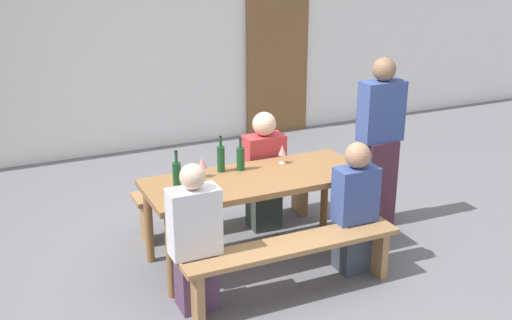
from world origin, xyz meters
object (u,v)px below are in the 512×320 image
wine_bottle_1 (221,158)px  seated_guest_far_0 (264,173)px  wooden_door (277,58)px  seated_guest_near_0 (195,242)px  bench_far (227,193)px  wine_glass_1 (190,181)px  bench_near (292,255)px  wine_bottle_0 (241,158)px  tasting_table (256,187)px  wine_glass_2 (202,163)px  wine_bottle_2 (177,177)px  seated_guest_near_1 (355,210)px  wine_glass_0 (282,151)px  standing_host (379,146)px

wine_bottle_1 → seated_guest_far_0: (0.54, 0.28, -0.32)m
wooden_door → seated_guest_near_0: size_ratio=1.83×
bench_far → wine_glass_1: 1.16m
bench_near → seated_guest_far_0: seated_guest_far_0 is taller
wine_bottle_0 → wine_bottle_1: 0.17m
tasting_table → bench_near: tasting_table is taller
wine_glass_1 → wine_glass_2: 0.41m
bench_far → wine_bottle_2: (-0.70, -0.71, 0.53)m
wine_bottle_1 → seated_guest_near_1: size_ratio=0.28×
bench_near → seated_guest_near_1: (0.65, 0.15, 0.19)m
bench_far → wine_glass_2: wine_glass_2 is taller
bench_near → wine_glass_0: wine_glass_0 is taller
bench_near → wine_bottle_2: bearing=138.1°
wine_glass_0 → seated_guest_near_0: bearing=-146.0°
seated_guest_near_0 → standing_host: bearing=-72.2°
tasting_table → seated_guest_near_1: 0.84m
seated_guest_far_0 → wine_bottle_1: bearing=-62.6°
wine_bottle_0 → wine_glass_2: (-0.36, -0.02, 0.01)m
tasting_table → bench_far: size_ratio=1.06×
wine_glass_1 → wine_glass_2: (0.22, 0.34, 0.00)m
seated_guest_near_1 → standing_host: bearing=-45.7°
wine_glass_0 → wine_glass_2: 0.76m
wine_bottle_0 → standing_host: size_ratio=0.18×
wooden_door → wine_glass_1: size_ratio=11.88×
bench_far → wine_bottle_1: size_ratio=5.60×
bench_far → wine_bottle_1: (-0.22, -0.43, 0.52)m
seated_guest_near_0 → seated_guest_far_0: 1.47m
tasting_table → standing_host: 1.34m
wine_glass_0 → seated_guest_near_0: seated_guest_near_0 is taller
wine_glass_0 → seated_guest_far_0: seated_guest_far_0 is taller
seated_guest_near_0 → wine_bottle_0: bearing=-43.0°
wine_glass_2 → tasting_table: bearing=-24.2°
bench_near → wine_glass_2: bearing=115.5°
wine_bottle_0 → wine_glass_2: bearing=-176.2°
wine_bottle_2 → wine_glass_0: 1.07m
seated_guest_far_0 → wooden_door: bearing=151.4°
wooden_door → wine_glass_0: 3.35m
seated_guest_far_0 → standing_host: standing_host is taller
wine_glass_1 → standing_host: bearing=8.6°
wine_bottle_1 → wine_glass_1: bearing=-136.0°
wine_glass_0 → tasting_table: bearing=-149.5°
tasting_table → wine_glass_0: size_ratio=11.23×
wine_glass_1 → seated_guest_near_1: seated_guest_near_1 is taller
tasting_table → seated_guest_near_1: (0.65, -0.52, -0.12)m
wine_bottle_0 → seated_guest_far_0: 0.57m
wine_glass_1 → seated_guest_near_1: size_ratio=0.16×
standing_host → tasting_table: bearing=6.0°
seated_guest_near_0 → seated_guest_far_0: (1.05, 1.04, 0.01)m
bench_far → standing_host: standing_host is taller
wine_glass_2 → wine_glass_0: bearing=1.7°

